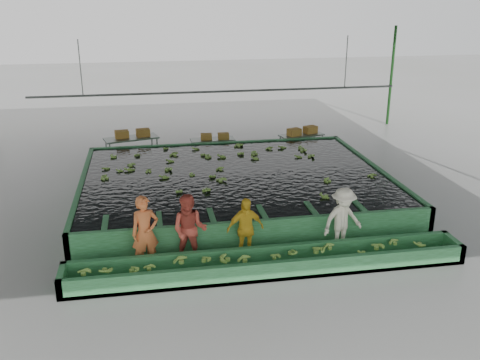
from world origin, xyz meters
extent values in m
plane|color=gray|center=(0.00, 0.00, 0.00)|extent=(80.00, 80.00, 0.00)
cube|color=gray|center=(0.00, 0.00, 5.00)|extent=(20.00, 22.00, 0.04)
cube|color=black|center=(0.00, 1.50, 0.85)|extent=(9.70, 7.70, 0.00)
cylinder|color=#59605B|center=(0.00, 5.00, 3.00)|extent=(0.08, 0.08, 14.00)
cylinder|color=#59605B|center=(-5.00, 5.00, 4.00)|extent=(0.04, 0.04, 2.00)
cylinder|color=#59605B|center=(5.00, 5.00, 4.00)|extent=(0.04, 0.04, 2.00)
imported|color=orange|center=(-2.97, -2.80, 0.95)|extent=(0.78, 0.61, 1.90)
imported|color=#C34938|center=(-1.87, -2.80, 0.93)|extent=(1.07, 0.93, 1.86)
imported|color=yellow|center=(-0.45, -2.80, 0.84)|extent=(1.04, 0.55, 1.68)
imported|color=#EFEACC|center=(2.16, -2.80, 0.89)|extent=(1.28, 0.93, 1.78)
camera|label=1|loc=(-2.78, -15.04, 6.57)|focal=40.00mm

